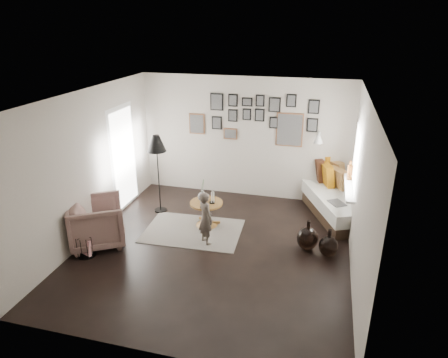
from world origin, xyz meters
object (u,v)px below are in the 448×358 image
(magazine_basket, at_px, (86,246))
(demijohn_large, at_px, (307,238))
(armchair, at_px, (97,222))
(child, at_px, (206,218))
(demijohn_small, at_px, (328,246))
(floor_lamp, at_px, (157,146))
(pedestal_table, at_px, (207,215))
(daybed, at_px, (336,197))
(vase, at_px, (202,195))

(magazine_basket, distance_m, demijohn_large, 3.71)
(armchair, height_order, child, child)
(demijohn_small, bearing_deg, floor_lamp, 165.63)
(pedestal_table, distance_m, daybed, 2.67)
(daybed, height_order, child, daybed)
(daybed, distance_m, demijohn_large, 1.68)
(vase, xyz_separation_m, magazine_basket, (-1.56, -1.53, -0.44))
(daybed, xyz_separation_m, floor_lamp, (-3.46, -0.87, 1.05))
(armchair, bearing_deg, child, -106.50)
(armchair, xyz_separation_m, demijohn_large, (3.54, 0.72, -0.20))
(demijohn_large, xyz_separation_m, child, (-1.73, -0.23, 0.27))
(armchair, xyz_separation_m, demijohn_small, (3.89, 0.60, -0.22))
(pedestal_table, relative_size, demijohn_large, 1.14)
(vase, xyz_separation_m, daybed, (2.44, 1.21, -0.29))
(armchair, distance_m, magazine_basket, 0.46)
(magazine_basket, distance_m, demijohn_small, 4.02)
(pedestal_table, xyz_separation_m, daybed, (2.36, 1.23, 0.10))
(magazine_basket, bearing_deg, floor_lamp, 73.93)
(vase, relative_size, armchair, 0.49)
(floor_lamp, bearing_deg, demijohn_large, -13.83)
(armchair, relative_size, demijohn_small, 1.84)
(pedestal_table, distance_m, vase, 0.41)
(magazine_basket, xyz_separation_m, demijohn_large, (3.54, 1.12, 0.03))
(floor_lamp, height_order, demijohn_large, floor_lamp)
(demijohn_small, distance_m, child, 2.10)
(demijohn_large, xyz_separation_m, demijohn_small, (0.35, -0.12, -0.02))
(magazine_basket, bearing_deg, armchair, 89.34)
(vase, relative_size, daybed, 0.19)
(armchair, bearing_deg, daybed, -91.47)
(pedestal_table, height_order, child, child)
(vase, height_order, child, child)
(demijohn_large, bearing_deg, pedestal_table, 168.62)
(floor_lamp, bearing_deg, armchair, -109.96)
(child, bearing_deg, vase, -25.89)
(demijohn_large, bearing_deg, vase, 168.51)
(child, bearing_deg, pedestal_table, -31.90)
(vase, bearing_deg, magazine_basket, -135.58)
(daybed, height_order, armchair, daybed)
(pedestal_table, distance_m, demijohn_small, 2.31)
(pedestal_table, xyz_separation_m, armchair, (-1.63, -1.11, 0.19))
(pedestal_table, height_order, demijohn_large, demijohn_large)
(armchair, height_order, demijohn_large, armchair)
(pedestal_table, height_order, armchair, armchair)
(pedestal_table, relative_size, floor_lamp, 0.39)
(magazine_basket, relative_size, demijohn_large, 0.68)
(floor_lamp, distance_m, demijohn_large, 3.31)
(floor_lamp, relative_size, demijohn_large, 2.97)
(floor_lamp, relative_size, demijohn_small, 3.26)
(pedestal_table, height_order, floor_lamp, floor_lamp)
(daybed, relative_size, armchair, 2.54)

